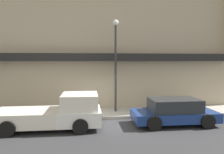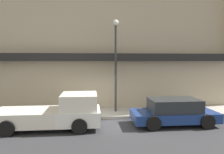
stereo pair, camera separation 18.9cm
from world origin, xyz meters
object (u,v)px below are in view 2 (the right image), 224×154
Objects in this scene: parked_car at (174,112)px; pickup_truck at (56,113)px; fire_hydrant at (64,109)px; street_lamp at (116,55)px.

pickup_truck is at bearing 179.66° from parked_car.
street_lamp is at bearing 9.75° from fire_hydrant.
parked_car is 6.30m from fire_hydrant.
pickup_truck is 5.15m from street_lamp.
fire_hydrant is (0.15, 2.03, -0.28)m from pickup_truck.
street_lamp is at bearing 36.64° from pickup_truck.
parked_car is (6.11, 0.00, -0.08)m from pickup_truck.
pickup_truck reaches higher than parked_car.
fire_hydrant is (-5.96, 2.03, -0.19)m from parked_car.
parked_car reaches higher than fire_hydrant.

